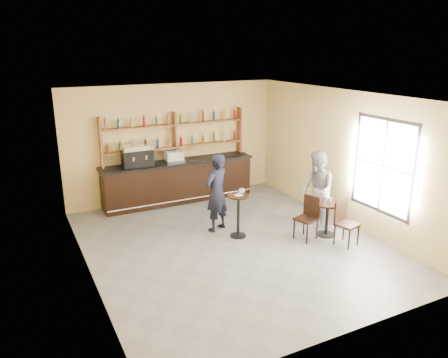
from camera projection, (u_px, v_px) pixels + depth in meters
name	position (u px, v px, depth m)	size (l,w,h in m)	color
floor	(232.00, 244.00, 9.53)	(7.00, 7.00, 0.00)	slate
ceiling	(233.00, 96.00, 8.59)	(7.00, 7.00, 0.00)	white
wall_back	(174.00, 142.00, 12.05)	(7.00, 7.00, 0.00)	#EFD088
wall_front	(350.00, 237.00, 6.07)	(7.00, 7.00, 0.00)	#EFD088
wall_left	(84.00, 195.00, 7.77)	(7.00, 7.00, 0.00)	#EFD088
wall_right	(344.00, 158.00, 10.35)	(7.00, 7.00, 0.00)	#EFD088
window_pane	(383.00, 166.00, 9.30)	(2.00, 2.00, 0.00)	white
window_frame	(383.00, 166.00, 9.29)	(0.04, 1.70, 2.10)	black
shelf_unit	(175.00, 136.00, 11.88)	(4.00, 0.26, 1.40)	brown
liquor_bottles	(175.00, 130.00, 11.83)	(3.68, 0.10, 1.00)	#8C5919
bar_counter	(179.00, 181.00, 12.04)	(4.25, 0.83, 1.15)	black
espresso_machine	(137.00, 156.00, 11.31)	(0.78, 0.50, 0.56)	black
pastry_case	(174.00, 156.00, 11.78)	(0.48, 0.38, 0.29)	silver
pedestal_table	(238.00, 216.00, 9.80)	(0.48, 0.48, 0.99)	black
napkin	(238.00, 195.00, 9.66)	(0.16, 0.16, 0.00)	white
donut	(239.00, 194.00, 9.65)	(0.11, 0.11, 0.04)	#DF9851
cup_pedestal	(242.00, 191.00, 9.79)	(0.13, 0.13, 0.10)	white
man_main	(216.00, 193.00, 10.03)	(0.67, 0.44, 1.84)	black
cafe_table	(327.00, 219.00, 9.89)	(0.63, 0.63, 0.79)	black
cup_cafe	(330.00, 200.00, 9.78)	(0.10, 0.10, 0.10)	white
chair_west	(306.00, 219.00, 9.67)	(0.42, 0.42, 0.98)	black
chair_south	(347.00, 224.00, 9.37)	(0.42, 0.42, 0.98)	black
patron_second	(317.00, 190.00, 10.21)	(0.90, 0.70, 1.85)	gray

